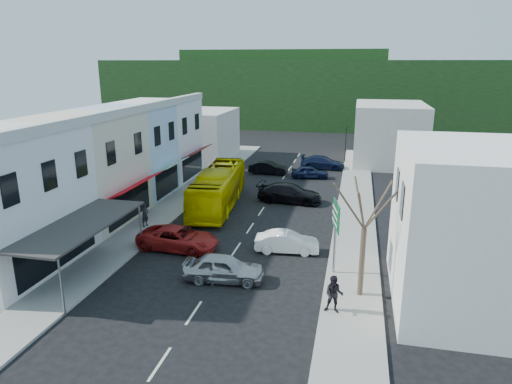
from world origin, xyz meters
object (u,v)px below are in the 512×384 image
Objects in this scene: car_white at (287,242)px; pedestrian_left at (145,215)px; car_silver at (224,269)px; pedestrian_right at (334,296)px; bus at (218,189)px; car_red at (178,239)px; street_tree at (364,229)px; traffic_signal at (346,144)px; direction_sign at (335,238)px.

car_white is 10.98m from pedestrian_left.
car_white is 2.59× the size of pedestrian_left.
pedestrian_right is at bearing -115.27° from car_silver.
car_silver is at bearing -114.52° from pedestrian_left.
pedestrian_left is (-3.72, -6.09, -0.55)m from bus.
car_red is (-6.97, -1.05, 0.00)m from car_white.
traffic_signal is at bearing 93.21° from street_tree.
traffic_signal is at bearing -14.44° from car_silver.
street_tree is at bearing 90.16° from traffic_signal.
car_white is at bearing -54.68° from bus.
car_red is (-4.14, 3.65, 0.00)m from car_silver.
bus is at bearing 13.38° from car_silver.
bus is at bearing 121.32° from direction_sign.
bus reaches higher than pedestrian_right.
pedestrian_right is at bearing -61.08° from bus.
car_silver is at bearing -172.74° from direction_sign.
pedestrian_right is (10.40, -15.16, -0.55)m from bus.
traffic_signal is (9.79, 19.99, 0.66)m from bus.
car_silver is at bearing 164.39° from pedestrian_right.
pedestrian_right reaches higher than car_white.
pedestrian_right is (10.31, -5.95, 0.30)m from car_red.
direction_sign is (10.08, -1.58, 1.53)m from car_red.
direction_sign reaches higher than bus.
car_red is at bearing 154.83° from pedestrian_right.
car_red is 1.03× the size of direction_sign.
traffic_signal is at bearing 78.72° from direction_sign.
car_silver is 2.59× the size of pedestrian_right.
car_white is at bearing -35.85° from car_silver.
pedestrian_left is at bearing 155.48° from street_tree.
traffic_signal is at bearing -13.78° from car_red.
pedestrian_right is 0.39× the size of traffic_signal.
street_tree is at bearing -142.66° from car_white.
car_silver is at bearing 77.35° from traffic_signal.
pedestrian_left is at bearing 55.33° from car_red.
street_tree reaches higher than car_white.
direction_sign is (5.94, 2.07, 1.53)m from car_silver.
car_silver is at bearing 143.45° from car_white.
car_red is at bearing 93.02° from car_white.
bus is 6.82× the size of pedestrian_left.
car_red is 2.71× the size of pedestrian_left.
street_tree is (4.59, -4.94, 3.06)m from car_white.
direction_sign reaches higher than pedestrian_left.
pedestrian_right is 3.66m from street_tree.
bus is 14.84m from direction_sign.
car_white is 7.04m from car_red.
street_tree is (11.65, -13.10, 2.21)m from bus.
pedestrian_right is 0.23× the size of street_tree.
car_white is 0.96× the size of car_red.
car_white is at bearing 127.83° from direction_sign.
pedestrian_left and pedestrian_right have the same top height.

